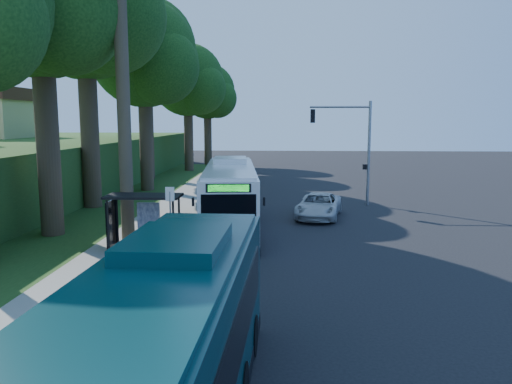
# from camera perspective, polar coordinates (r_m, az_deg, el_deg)

# --- Properties ---
(ground) EXTENTS (140.00, 140.00, 0.00)m
(ground) POSITION_cam_1_polar(r_m,az_deg,el_deg) (24.61, 5.39, -5.30)
(ground) COLOR black
(ground) RESTS_ON ground
(sidewalk) EXTENTS (4.50, 70.00, 0.12)m
(sidewalk) POSITION_cam_1_polar(r_m,az_deg,el_deg) (25.34, -11.39, -4.89)
(sidewalk) COLOR gray
(sidewalk) RESTS_ON ground
(red_curb) EXTENTS (0.25, 30.00, 0.13)m
(red_curb) POSITION_cam_1_polar(r_m,az_deg,el_deg) (21.06, -7.96, -7.49)
(red_curb) COLOR maroon
(red_curb) RESTS_ON ground
(grass_verge) EXTENTS (8.00, 70.00, 0.06)m
(grass_verge) POSITION_cam_1_polar(r_m,az_deg,el_deg) (31.77, -19.18, -2.58)
(grass_verge) COLOR #234719
(grass_verge) RESTS_ON ground
(bus_shelter) EXTENTS (3.20, 1.51, 2.55)m
(bus_shelter) POSITION_cam_1_polar(r_m,az_deg,el_deg) (22.28, -13.21, -2.16)
(bus_shelter) COLOR black
(bus_shelter) RESTS_ON ground
(stop_sign_pole) EXTENTS (0.35, 0.06, 3.17)m
(stop_sign_pole) POSITION_cam_1_polar(r_m,az_deg,el_deg) (19.73, -9.76, -2.58)
(stop_sign_pole) COLOR gray
(stop_sign_pole) RESTS_ON ground
(traffic_signal_pole) EXTENTS (4.10, 0.30, 7.00)m
(traffic_signal_pole) POSITION_cam_1_polar(r_m,az_deg,el_deg) (34.28, 11.13, 5.88)
(traffic_signal_pole) COLOR gray
(traffic_signal_pole) RESTS_ON ground
(tree_0) EXTENTS (8.40, 8.00, 15.70)m
(tree_0) POSITION_cam_1_polar(r_m,az_deg,el_deg) (26.98, -23.32, 19.26)
(tree_0) COLOR #382B1E
(tree_0) RESTS_ON ground
(tree_1) EXTENTS (10.50, 10.00, 18.26)m
(tree_1) POSITION_cam_1_polar(r_m,az_deg,el_deg) (34.87, -18.90, 19.37)
(tree_1) COLOR #382B1E
(tree_1) RESTS_ON ground
(tree_2) EXTENTS (8.82, 8.40, 15.12)m
(tree_2) POSITION_cam_1_polar(r_m,az_deg,el_deg) (41.59, -12.60, 14.58)
(tree_2) COLOR #382B1E
(tree_2) RESTS_ON ground
(tree_3) EXTENTS (10.08, 9.60, 17.28)m
(tree_3) POSITION_cam_1_polar(r_m,az_deg,el_deg) (49.95, -12.41, 15.23)
(tree_3) COLOR #382B1E
(tree_3) RESTS_ON ground
(tree_4) EXTENTS (8.40, 8.00, 14.14)m
(tree_4) POSITION_cam_1_polar(r_m,az_deg,el_deg) (56.97, -7.72, 12.18)
(tree_4) COLOR #382B1E
(tree_4) RESTS_ON ground
(tree_5) EXTENTS (7.35, 7.00, 12.86)m
(tree_5) POSITION_cam_1_polar(r_m,az_deg,el_deg) (64.64, -5.51, 11.06)
(tree_5) COLOR #382B1E
(tree_5) RESTS_ON ground
(white_bus) EXTENTS (3.72, 12.40, 3.64)m
(white_bus) POSITION_cam_1_polar(r_m,az_deg,el_deg) (26.67, -2.98, -0.33)
(white_bus) COLOR white
(white_bus) RESTS_ON ground
(teal_bus) EXTENTS (2.98, 12.16, 3.60)m
(teal_bus) POSITION_cam_1_polar(r_m,az_deg,el_deg) (8.46, -12.06, -20.08)
(teal_bus) COLOR #0A3438
(teal_bus) RESTS_ON ground
(pickup) EXTENTS (3.29, 5.48, 1.42)m
(pickup) POSITION_cam_1_polar(r_m,az_deg,el_deg) (29.77, 7.18, -1.55)
(pickup) COLOR silver
(pickup) RESTS_ON ground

